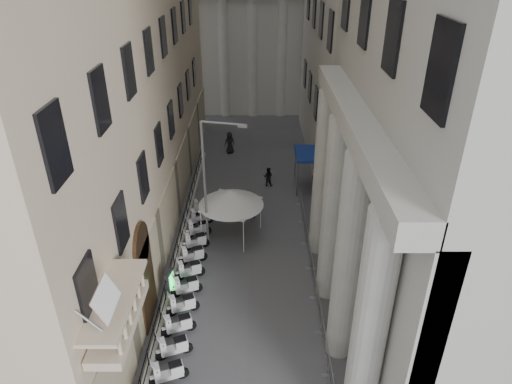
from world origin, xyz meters
TOP-DOWN VIEW (x-y plane):
  - iron_fence at (-4.30, 18.00)m, footprint 0.30×28.00m
  - blue_awning at (4.15, 26.00)m, footprint 1.60×3.00m
  - scooter_3 at (-3.32, 8.16)m, footprint 1.51×1.03m
  - scooter_4 at (-3.32, 9.56)m, footprint 1.51×1.03m
  - scooter_5 at (-3.32, 10.96)m, footprint 1.51×1.03m
  - scooter_6 at (-3.32, 12.37)m, footprint 1.51×1.03m
  - scooter_7 at (-3.32, 13.77)m, footprint 1.51×1.03m
  - scooter_8 at (-3.32, 15.17)m, footprint 1.51×1.03m
  - scooter_9 at (-3.32, 16.57)m, footprint 1.51×1.03m
  - scooter_10 at (-3.32, 17.97)m, footprint 1.51×1.03m
  - scooter_11 at (-3.32, 19.37)m, footprint 1.51×1.03m
  - scooter_12 at (-3.32, 20.77)m, footprint 1.51×1.03m
  - scooter_13 at (-3.32, 22.17)m, footprint 1.51×1.03m
  - barrier_2 at (3.59, 9.73)m, footprint 0.60×2.40m
  - barrier_3 at (3.59, 12.23)m, footprint 0.60×2.40m
  - barrier_4 at (3.59, 14.73)m, footprint 0.60×2.40m
  - barrier_5 at (3.59, 17.23)m, footprint 0.60×2.40m
  - barrier_6 at (3.59, 19.73)m, footprint 0.60×2.40m
  - barrier_7 at (3.59, 22.23)m, footprint 0.60×2.40m
  - security_tent at (-1.60, 20.11)m, footprint 4.09×4.09m
  - street_lamp at (-2.29, 18.28)m, footprint 2.65×0.80m
  - info_kiosk at (-4.19, 13.73)m, footprint 0.37×0.78m
  - pedestrian_a at (0.12, 21.69)m, footprint 0.75×0.61m
  - pedestrian_b at (1.31, 26.41)m, footprint 0.85×0.72m
  - pedestrian_c at (-2.00, 32.71)m, footprint 1.14×0.95m

SIDE VIEW (x-z plane):
  - iron_fence at x=-4.30m, z-range -0.70..0.70m
  - blue_awning at x=4.15m, z-range -1.50..1.50m
  - scooter_3 at x=-3.32m, z-range -0.75..0.75m
  - scooter_4 at x=-3.32m, z-range -0.75..0.75m
  - scooter_5 at x=-3.32m, z-range -0.75..0.75m
  - scooter_6 at x=-3.32m, z-range -0.75..0.75m
  - scooter_7 at x=-3.32m, z-range -0.75..0.75m
  - scooter_8 at x=-3.32m, z-range -0.75..0.75m
  - scooter_9 at x=-3.32m, z-range -0.75..0.75m
  - scooter_10 at x=-3.32m, z-range -0.75..0.75m
  - scooter_11 at x=-3.32m, z-range -0.75..0.75m
  - scooter_12 at x=-3.32m, z-range -0.75..0.75m
  - scooter_13 at x=-3.32m, z-range -0.75..0.75m
  - barrier_2 at x=3.59m, z-range -0.55..0.55m
  - barrier_3 at x=3.59m, z-range -0.55..0.55m
  - barrier_4 at x=3.59m, z-range -0.55..0.55m
  - barrier_5 at x=3.59m, z-range -0.55..0.55m
  - barrier_6 at x=3.59m, z-range -0.55..0.55m
  - barrier_7 at x=3.59m, z-range -0.55..0.55m
  - pedestrian_b at x=1.31m, z-range 0.00..1.54m
  - info_kiosk at x=-4.19m, z-range 0.01..1.60m
  - pedestrian_a at x=0.12m, z-range 0.00..1.78m
  - pedestrian_c at x=-2.00m, z-range 0.00..1.98m
  - security_tent at x=-1.60m, z-range 1.12..4.44m
  - street_lamp at x=-2.29m, z-range 0.80..9.07m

